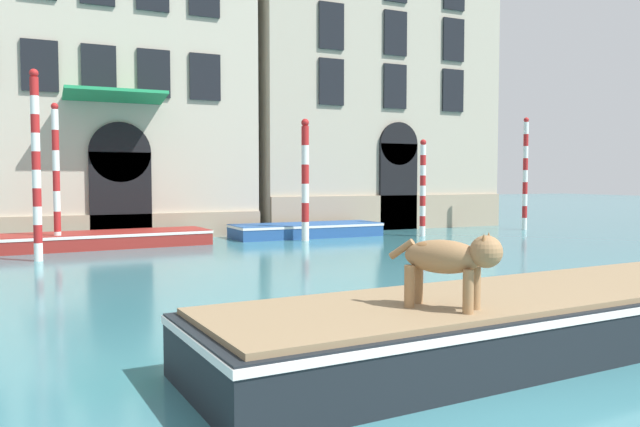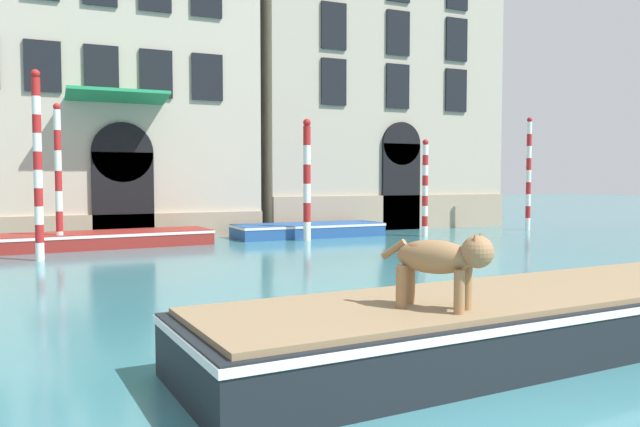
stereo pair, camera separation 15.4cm
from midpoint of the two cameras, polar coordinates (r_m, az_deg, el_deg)
The scene contains 10 objects.
palazzo_right at distance 27.70m, azimuth 3.36°, elevation 11.67°, with size 10.39×6.13×12.23m.
boat_foreground at distance 7.96m, azimuth 18.01°, elevation -8.98°, with size 8.41×2.61×0.71m.
dog_on_deck at distance 6.45m, azimuth 11.18°, elevation -4.05°, with size 0.79×1.03×0.80m.
boat_moored_near_palazzo at distance 19.50m, azimuth -19.42°, elevation -2.22°, with size 6.29×2.28×0.45m.
boat_moored_far at distance 21.69m, azimuth -1.46°, elevation -1.49°, with size 5.24×1.84×0.46m.
mooring_pole_0 at distance 22.12m, azimuth 9.18°, elevation 2.37°, with size 0.21×0.21×3.39m.
mooring_pole_1 at distance 25.85m, azimuth 18.10°, elevation 3.51°, with size 0.20×0.20×4.42m.
mooring_pole_2 at distance 20.17m, azimuth -1.58°, elevation 3.13°, with size 0.25×0.25×3.95m.
mooring_pole_3 at distance 18.68m, azimuth -23.19°, elevation 3.07°, with size 0.19×0.19×4.10m.
mooring_pole_4 at distance 16.77m, azimuth -24.76°, elevation 4.05°, with size 0.21×0.21×4.68m.
Camera 1 is at (-3.93, -1.39, 2.04)m, focal length 35.00 mm.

